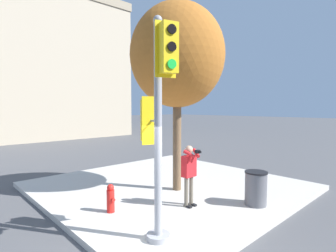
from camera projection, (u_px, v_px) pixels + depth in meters
sidewalk_corner at (168, 186)px, 9.35m from camera, size 8.00×8.00×0.16m
traffic_signal_pole at (158, 117)px, 5.22m from camera, size 0.64×1.26×4.51m
person_photographer at (189, 170)px, 7.18m from camera, size 0.50×0.53×1.68m
street_tree at (177, 56)px, 8.40m from camera, size 3.03×3.03×6.06m
fire_hydrant at (111, 198)px, 6.79m from camera, size 0.20×0.26×0.74m
trash_bin at (256, 188)px, 7.30m from camera, size 0.62×0.62×0.95m
building_right at (39, 70)px, 27.38m from camera, size 14.46×13.17×13.61m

